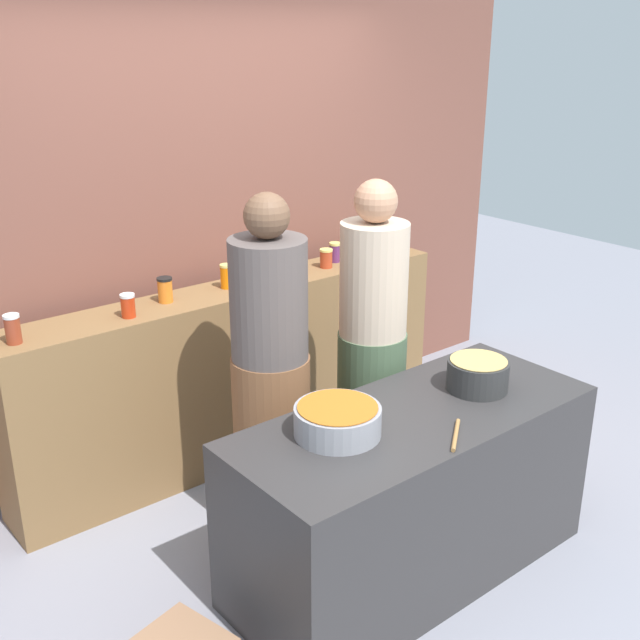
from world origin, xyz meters
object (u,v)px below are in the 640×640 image
at_px(cook_with_tongs, 271,388).
at_px(preserve_jar_7, 335,252).
at_px(preserve_jar_3, 226,276).
at_px(preserve_jar_5, 293,267).
at_px(preserve_jar_9, 394,244).
at_px(cook_in_cap, 372,361).
at_px(preserve_jar_2, 165,290).
at_px(preserve_jar_8, 365,251).
at_px(cooking_pot_center, 478,375).
at_px(preserve_jar_1, 128,306).
at_px(preserve_jar_6, 326,258).
at_px(preserve_jar_4, 262,276).
at_px(cooking_pot_left, 338,421).
at_px(wooden_spoon, 456,435).
at_px(preserve_jar_0, 13,329).

bearing_deg(cook_with_tongs, preserve_jar_7, 36.52).
bearing_deg(preserve_jar_3, preserve_jar_5, -10.51).
distance_m(preserve_jar_9, cook_in_cap, 1.24).
relative_size(preserve_jar_2, cook_with_tongs, 0.08).
bearing_deg(preserve_jar_5, preserve_jar_8, -0.92).
distance_m(preserve_jar_5, cooking_pot_center, 1.37).
xyz_separation_m(preserve_jar_3, preserve_jar_8, (0.95, -0.08, -0.01)).
bearing_deg(preserve_jar_8, preserve_jar_5, 179.08).
xyz_separation_m(preserve_jar_1, preserve_jar_6, (1.30, 0.04, -0.00)).
bearing_deg(preserve_jar_2, preserve_jar_9, -1.90).
xyz_separation_m(preserve_jar_6, preserve_jar_9, (0.56, -0.01, -0.00)).
height_order(cooking_pot_center, cook_with_tongs, cook_with_tongs).
bearing_deg(preserve_jar_8, preserve_jar_7, 146.96).
bearing_deg(preserve_jar_1, preserve_jar_3, 7.54).
xyz_separation_m(preserve_jar_2, preserve_jar_9, (1.61, -0.05, -0.01)).
height_order(preserve_jar_4, preserve_jar_9, preserve_jar_4).
xyz_separation_m(preserve_jar_2, preserve_jar_5, (0.78, -0.08, -0.00)).
relative_size(preserve_jar_2, cooking_pot_left, 0.37).
distance_m(preserve_jar_8, cooking_pot_center, 1.45).
bearing_deg(preserve_jar_4, cooking_pot_center, -79.08).
bearing_deg(preserve_jar_7, preserve_jar_2, -179.39).
bearing_deg(preserve_jar_4, preserve_jar_3, 154.10).
height_order(preserve_jar_5, cooking_pot_left, preserve_jar_5).
xyz_separation_m(cooking_pot_center, cook_with_tongs, (-0.69, 0.67, -0.11)).
height_order(cook_with_tongs, cook_in_cap, cook_in_cap).
bearing_deg(cooking_pot_left, preserve_jar_6, 52.14).
relative_size(preserve_jar_4, wooden_spoon, 0.42).
relative_size(preserve_jar_5, wooden_spoon, 0.49).
xyz_separation_m(preserve_jar_0, preserve_jar_7, (1.98, 0.09, -0.01)).
relative_size(preserve_jar_1, cook_in_cap, 0.07).
relative_size(preserve_jar_6, cooking_pot_left, 0.32).
relative_size(preserve_jar_4, cook_with_tongs, 0.06).
bearing_deg(preserve_jar_3, preserve_jar_1, -172.46).
height_order(preserve_jar_8, wooden_spoon, preserve_jar_8).
relative_size(preserve_jar_3, preserve_jar_8, 1.11).
bearing_deg(preserve_jar_7, cook_with_tongs, -143.48).
bearing_deg(preserve_jar_8, cook_in_cap, -129.64).
bearing_deg(preserve_jar_0, preserve_jar_5, -0.17).
relative_size(cooking_pot_left, wooden_spoon, 1.41).
height_order(preserve_jar_5, preserve_jar_6, preserve_jar_5).
bearing_deg(preserve_jar_8, cook_with_tongs, -150.63).
relative_size(preserve_jar_5, preserve_jar_9, 1.18).
xyz_separation_m(preserve_jar_6, cooking_pot_left, (-1.01, -1.31, -0.21)).
distance_m(preserve_jar_2, preserve_jar_4, 0.56).
bearing_deg(preserve_jar_0, preserve_jar_4, -0.71).
relative_size(preserve_jar_6, preserve_jar_7, 0.95).
bearing_deg(preserve_jar_3, preserve_jar_0, -176.64).
xyz_separation_m(preserve_jar_3, cooking_pot_center, (0.44, -1.43, -0.21)).
height_order(cooking_pot_center, cook_in_cap, cook_in_cap).
height_order(preserve_jar_4, cooking_pot_left, preserve_jar_4).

